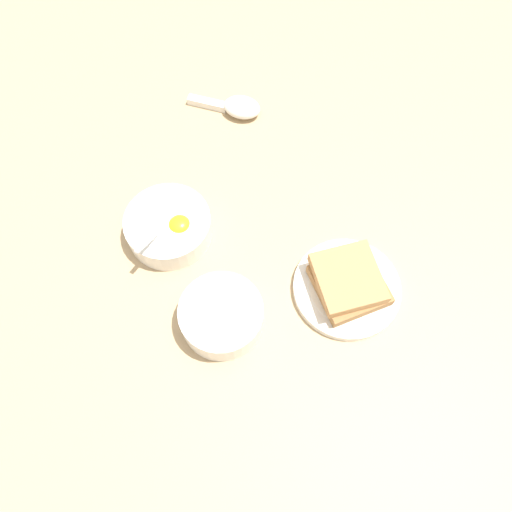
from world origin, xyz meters
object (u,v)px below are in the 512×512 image
at_px(toast_plate, 347,288).
at_px(congee_bowl, 221,316).
at_px(toast_sandwich, 349,282).
at_px(egg_bowl, 169,226).
at_px(soup_spoon, 236,107).

distance_m(toast_plate, congee_bowl, 0.20).
bearing_deg(toast_sandwich, egg_bowl, -128.12).
bearing_deg(egg_bowl, toast_sandwich, 51.88).
height_order(toast_plate, congee_bowl, congee_bowl).
xyz_separation_m(egg_bowl, soup_spoon, (-0.22, 0.18, -0.01)).
bearing_deg(congee_bowl, soup_spoon, 159.82).
xyz_separation_m(toast_plate, toast_sandwich, (-0.00, -0.00, 0.03)).
height_order(soup_spoon, congee_bowl, congee_bowl).
bearing_deg(congee_bowl, egg_bowl, -167.77).
relative_size(toast_plate, toast_sandwich, 1.51).
xyz_separation_m(toast_plate, congee_bowl, (-0.01, -0.20, 0.02)).
bearing_deg(soup_spoon, congee_bowl, -20.18).
distance_m(egg_bowl, toast_plate, 0.31).
distance_m(toast_plate, toast_sandwich, 0.03).
bearing_deg(toast_plate, toast_sandwich, -92.61).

